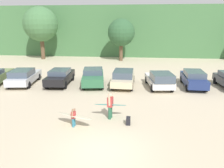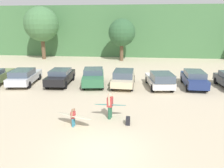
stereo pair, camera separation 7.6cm
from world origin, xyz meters
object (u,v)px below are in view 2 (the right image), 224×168
at_px(parked_car_white, 160,80).
at_px(surfboard_cream, 74,116).
at_px(backpack_dropped, 128,121).
at_px(parked_car_forest_green, 93,77).
at_px(person_child, 73,116).
at_px(parked_car_champagne, 124,78).
at_px(surfboard_teal, 110,105).
at_px(person_adult, 110,104).
at_px(parked_car_navy, 194,78).
at_px(parked_car_silver, 24,76).
at_px(parked_car_black, 60,76).

relative_size(parked_car_white, surfboard_cream, 1.97).
relative_size(surfboard_cream, backpack_dropped, 5.16).
distance_m(parked_car_forest_green, person_child, 8.74).
height_order(parked_car_champagne, surfboard_teal, parked_car_champagne).
distance_m(person_adult, surfboard_teal, 0.14).
height_order(parked_car_forest_green, surfboard_teal, parked_car_forest_green).
distance_m(person_adult, surfboard_cream, 2.27).
bearing_deg(parked_car_forest_green, surfboard_cream, 174.77).
relative_size(parked_car_navy, person_adult, 2.81).
xyz_separation_m(parked_car_navy, person_child, (-8.61, -9.04, -0.20)).
bearing_deg(parked_car_silver, backpack_dropped, -134.55).
xyz_separation_m(surfboard_teal, backpack_dropped, (1.14, -0.87, -0.60)).
distance_m(parked_car_black, parked_car_forest_green, 3.14).
height_order(person_adult, surfboard_teal, person_adult).
height_order(surfboard_cream, backpack_dropped, surfboard_cream).
xyz_separation_m(parked_car_white, parked_car_navy, (3.08, 0.76, -0.00)).
distance_m(parked_car_white, backpack_dropped, 8.10).
height_order(parked_car_black, parked_car_forest_green, parked_car_forest_green).
relative_size(person_adult, backpack_dropped, 3.55).
distance_m(parked_car_white, surfboard_cream, 9.87).
distance_m(parked_car_champagne, person_adult, 7.30).
bearing_deg(parked_car_silver, parked_car_forest_green, -93.13).
bearing_deg(parked_car_white, parked_car_black, 80.82).
bearing_deg(parked_car_champagne, parked_car_silver, 94.14).
bearing_deg(parked_car_champagne, parked_car_navy, -84.95).
relative_size(parked_car_champagne, surfboard_teal, 2.23).
xyz_separation_m(parked_car_forest_green, backpack_dropped, (3.61, -8.13, -0.58)).
xyz_separation_m(parked_car_navy, person_adult, (-6.70, -7.70, 0.11)).
bearing_deg(parked_car_navy, parked_car_forest_green, 93.56).
xyz_separation_m(parked_car_champagne, person_child, (-2.26, -8.64, -0.20)).
height_order(parked_car_navy, person_adult, person_adult).
bearing_deg(parked_car_black, backpack_dropped, -143.33).
height_order(person_adult, person_child, person_adult).
bearing_deg(parked_car_silver, parked_car_black, -91.32).
distance_m(parked_car_black, parked_car_white, 9.25).
bearing_deg(person_child, parked_car_silver, -39.69).
bearing_deg(person_child, surfboard_teal, -133.27).
bearing_deg(parked_car_black, parked_car_navy, -91.38).
distance_m(parked_car_white, parked_car_navy, 3.18).
height_order(parked_car_black, backpack_dropped, parked_car_black).
relative_size(parked_car_champagne, person_adult, 2.80).
relative_size(parked_car_navy, surfboard_teal, 2.23).
bearing_deg(parked_car_champagne, parked_car_white, -94.87).
relative_size(parked_car_champagne, surfboard_cream, 1.93).
distance_m(parked_car_forest_green, parked_car_white, 6.12).
distance_m(parked_car_silver, backpack_dropped, 12.70).
relative_size(parked_car_forest_green, person_adult, 2.90).
bearing_deg(surfboard_cream, parked_car_white, -102.55).
xyz_separation_m(parked_car_white, surfboard_cream, (-5.48, -8.21, -0.19)).
distance_m(person_adult, backpack_dropped, 1.52).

